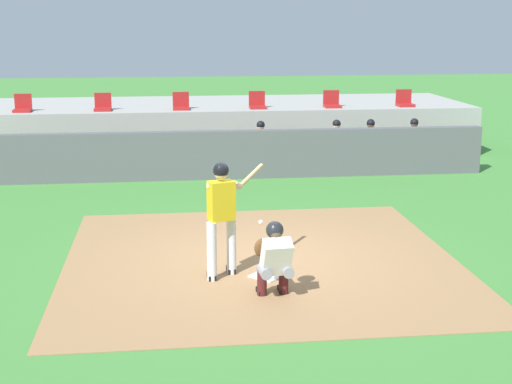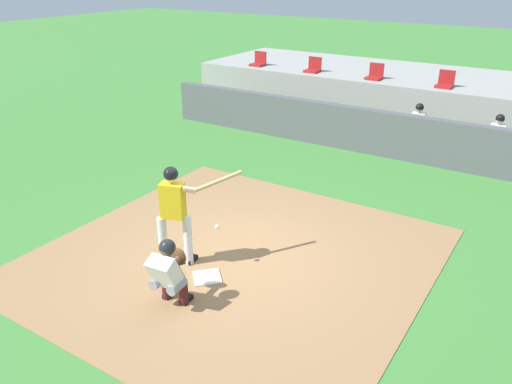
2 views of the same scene
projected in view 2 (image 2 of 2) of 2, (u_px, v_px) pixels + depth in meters
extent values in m
plane|color=#428438|center=(235.00, 257.00, 9.11)|extent=(80.00, 80.00, 0.00)
cube|color=#9E754C|center=(235.00, 257.00, 9.11)|extent=(6.40, 6.40, 0.01)
cube|color=white|center=(207.00, 277.00, 8.48)|extent=(0.62, 0.62, 0.02)
cylinder|color=silver|center=(163.00, 242.00, 8.68)|extent=(0.15, 0.15, 0.92)
cylinder|color=silver|center=(188.00, 240.00, 8.73)|extent=(0.15, 0.15, 0.92)
cube|color=gold|center=(173.00, 200.00, 8.39)|extent=(0.44, 0.35, 0.60)
sphere|color=beige|center=(171.00, 176.00, 8.22)|extent=(0.21, 0.21, 0.21)
sphere|color=black|center=(171.00, 174.00, 8.20)|extent=(0.24, 0.24, 0.24)
cylinder|color=beige|center=(178.00, 187.00, 8.35)|extent=(0.56, 0.32, 0.18)
cylinder|color=beige|center=(188.00, 190.00, 8.27)|extent=(0.21, 0.27, 0.17)
cylinder|color=tan|center=(218.00, 181.00, 8.47)|extent=(0.49, 0.76, 0.24)
cube|color=black|center=(167.00, 261.00, 8.90)|extent=(0.14, 0.27, 0.09)
cube|color=black|center=(191.00, 260.00, 8.94)|extent=(0.14, 0.27, 0.09)
cylinder|color=gray|center=(159.00, 280.00, 7.70)|extent=(0.19, 0.33, 0.16)
cylinder|color=#4C1919|center=(166.00, 287.00, 7.90)|extent=(0.14, 0.14, 0.42)
cube|color=black|center=(169.00, 294.00, 8.02)|extent=(0.13, 0.25, 0.08)
cylinder|color=gray|center=(177.00, 286.00, 7.56)|extent=(0.19, 0.33, 0.16)
cylinder|color=#4C1919|center=(184.00, 293.00, 7.77)|extent=(0.14, 0.14, 0.42)
cube|color=black|center=(186.00, 300.00, 7.89)|extent=(0.13, 0.25, 0.08)
cube|color=white|center=(165.00, 272.00, 7.50)|extent=(0.44, 0.47, 0.57)
cube|color=#2D2D33|center=(170.00, 268.00, 7.60)|extent=(0.40, 0.29, 0.45)
sphere|color=brown|center=(167.00, 249.00, 7.43)|extent=(0.21, 0.21, 0.21)
sphere|color=#232328|center=(167.00, 248.00, 7.43)|extent=(0.25, 0.25, 0.25)
cylinder|color=brown|center=(172.00, 264.00, 7.70)|extent=(0.14, 0.46, 0.10)
ellipsoid|color=brown|center=(178.00, 257.00, 7.90)|extent=(0.29, 0.15, 0.30)
sphere|color=white|center=(217.00, 227.00, 8.51)|extent=(0.07, 0.07, 0.07)
cube|color=#59595E|center=(372.00, 132.00, 13.87)|extent=(13.00, 0.30, 1.20)
cube|color=olive|center=(383.00, 135.00, 14.79)|extent=(11.80, 0.44, 0.45)
cylinder|color=#939399|center=(409.00, 133.00, 14.10)|extent=(0.15, 0.40, 0.15)
cylinder|color=#939399|center=(406.00, 145.00, 14.05)|extent=(0.13, 0.13, 0.45)
cube|color=maroon|center=(405.00, 152.00, 14.09)|extent=(0.11, 0.24, 0.08)
cylinder|color=#939399|center=(419.00, 135.00, 13.97)|extent=(0.15, 0.40, 0.15)
cylinder|color=#939399|center=(415.00, 146.00, 13.92)|extent=(0.13, 0.13, 0.45)
cube|color=maroon|center=(414.00, 153.00, 13.96)|extent=(0.11, 0.24, 0.08)
cube|color=white|center=(418.00, 123.00, 14.09)|extent=(0.36, 0.22, 0.54)
sphere|color=tan|center=(420.00, 109.00, 13.93)|extent=(0.20, 0.20, 0.20)
sphere|color=black|center=(420.00, 107.00, 13.92)|extent=(0.22, 0.22, 0.22)
cylinder|color=tan|center=(408.00, 127.00, 14.13)|extent=(0.09, 0.41, 0.22)
cylinder|color=tan|center=(423.00, 129.00, 13.93)|extent=(0.09, 0.41, 0.22)
cylinder|color=#939399|center=(488.00, 146.00, 13.10)|extent=(0.15, 0.40, 0.15)
cylinder|color=#939399|center=(485.00, 158.00, 13.06)|extent=(0.13, 0.13, 0.45)
cube|color=maroon|center=(483.00, 166.00, 13.09)|extent=(0.11, 0.24, 0.08)
cylinder|color=#939399|center=(499.00, 148.00, 12.98)|extent=(0.15, 0.40, 0.15)
cylinder|color=#939399|center=(496.00, 160.00, 12.93)|extent=(0.13, 0.13, 0.45)
cube|color=maroon|center=(494.00, 168.00, 12.97)|extent=(0.11, 0.24, 0.08)
cube|color=white|center=(497.00, 135.00, 13.10)|extent=(0.36, 0.22, 0.54)
sphere|color=beige|center=(500.00, 120.00, 12.94)|extent=(0.20, 0.20, 0.20)
sphere|color=black|center=(500.00, 118.00, 12.93)|extent=(0.22, 0.22, 0.22)
cylinder|color=beige|center=(487.00, 139.00, 13.13)|extent=(0.09, 0.41, 0.22)
cylinder|color=beige|center=(504.00, 142.00, 12.94)|extent=(0.09, 0.41, 0.22)
cube|color=#9E9E99|center=(420.00, 96.00, 17.22)|extent=(15.00, 4.40, 1.40)
cube|color=#A51E1E|center=(258.00, 65.00, 18.35)|extent=(0.46, 0.46, 0.08)
cube|color=#A51E1E|center=(261.00, 57.00, 18.40)|extent=(0.46, 0.06, 0.40)
cube|color=#A51E1E|center=(312.00, 71.00, 17.28)|extent=(0.46, 0.46, 0.08)
cube|color=#A51E1E|center=(315.00, 63.00, 17.34)|extent=(0.46, 0.06, 0.40)
cube|color=#A51E1E|center=(374.00, 78.00, 16.22)|extent=(0.46, 0.46, 0.08)
cube|color=#A51E1E|center=(377.00, 69.00, 16.27)|extent=(0.46, 0.06, 0.40)
cube|color=#A51E1E|center=(444.00, 86.00, 15.15)|extent=(0.46, 0.46, 0.08)
cube|color=#A51E1E|center=(447.00, 77.00, 15.21)|extent=(0.46, 0.06, 0.40)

